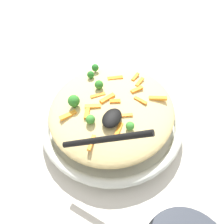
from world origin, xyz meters
name	(u,v)px	position (x,y,z in m)	size (l,w,h in m)	color
ground_plane	(112,127)	(0.00, 0.00, 0.00)	(2.40, 2.40, 0.00)	beige
serving_bowl	(112,121)	(0.00, 0.00, 0.03)	(0.37, 0.37, 0.05)	silver
pasta_mound	(112,109)	(0.00, 0.00, 0.08)	(0.32, 0.31, 0.06)	#D1BA7A
carrot_piece_0	(126,116)	(-0.03, -0.05, 0.11)	(0.03, 0.01, 0.01)	orange
carrot_piece_1	(87,113)	(-0.06, 0.03, 0.11)	(0.03, 0.01, 0.01)	orange
carrot_piece_2	(115,78)	(0.08, 0.03, 0.11)	(0.04, 0.01, 0.01)	orange
carrot_piece_3	(140,100)	(0.03, -0.06, 0.11)	(0.03, 0.01, 0.01)	orange
carrot_piece_4	(137,90)	(0.06, -0.04, 0.11)	(0.03, 0.01, 0.01)	orange
carrot_piece_5	(135,77)	(0.11, -0.02, 0.10)	(0.03, 0.01, 0.01)	orange
carrot_piece_6	(119,130)	(-0.07, -0.05, 0.11)	(0.04, 0.01, 0.01)	orange
carrot_piece_7	(140,82)	(0.09, -0.03, 0.11)	(0.03, 0.01, 0.01)	orange
carrot_piece_8	(115,102)	(0.00, -0.01, 0.11)	(0.03, 0.01, 0.01)	orange
carrot_piece_9	(97,96)	(0.00, 0.04, 0.11)	(0.04, 0.01, 0.01)	orange
carrot_piece_10	(108,97)	(0.00, 0.01, 0.11)	(0.04, 0.01, 0.01)	orange
carrot_piece_11	(158,98)	(0.06, -0.09, 0.11)	(0.04, 0.01, 0.01)	orange
carrot_piece_12	(93,106)	(-0.04, 0.03, 0.11)	(0.04, 0.01, 0.01)	orange
carrot_piece_13	(91,143)	(-0.12, -0.01, 0.10)	(0.04, 0.01, 0.01)	orange
carrot_piece_14	(68,115)	(-0.08, 0.07, 0.10)	(0.04, 0.01, 0.01)	orange
broccoli_floret_0	(99,85)	(0.02, 0.05, 0.12)	(0.02, 0.02, 0.03)	#296820
broccoli_floret_1	(95,68)	(0.08, 0.09, 0.11)	(0.02, 0.02, 0.02)	#205B1C
broccoli_floret_2	(74,101)	(-0.05, 0.07, 0.12)	(0.03, 0.03, 0.04)	#296820
broccoli_floret_3	(130,126)	(-0.05, -0.07, 0.12)	(0.02, 0.02, 0.02)	#377928
broccoli_floret_4	(90,119)	(-0.08, 0.01, 0.12)	(0.02, 0.02, 0.02)	#377928
broccoli_floret_5	(91,75)	(0.05, 0.09, 0.11)	(0.02, 0.02, 0.02)	#205B1C
serving_spoon	(109,126)	(-0.08, -0.04, 0.14)	(0.14, 0.17, 0.10)	black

